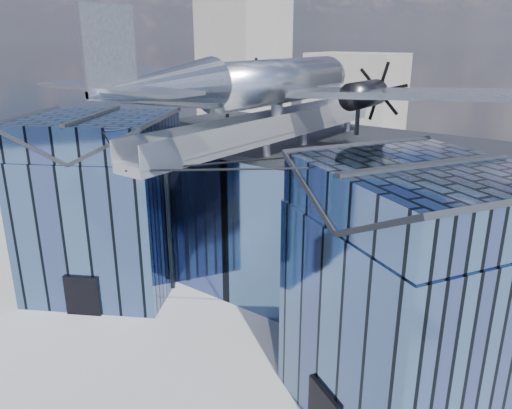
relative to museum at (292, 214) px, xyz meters
The scene contains 5 objects.
ground_plane 8.03m from the museum, 90.00° to the right, with size 120.00×120.00×0.00m, color gray.
museum is the anchor object (origin of this frame).
bg_towers 44.92m from the museum, 88.14° to the left, with size 77.00×24.50×26.00m.
tree_plaza_w 23.00m from the museum, behind, with size 4.28×4.28×5.71m.
tree_side_w 28.08m from the museum, behind, with size 4.38×4.38×5.23m.
Camera 1 is at (16.48, -19.81, 16.42)m, focal length 35.00 mm.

